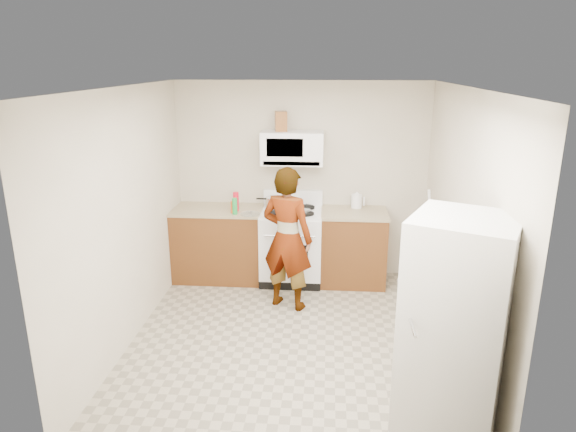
# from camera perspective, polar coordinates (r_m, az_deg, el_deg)

# --- Properties ---
(floor) EXTENTS (3.60, 3.60, 0.00)m
(floor) POSITION_cam_1_polar(r_m,az_deg,el_deg) (5.40, 0.30, -13.45)
(floor) COLOR gray
(floor) RESTS_ON ground
(back_wall) EXTENTS (3.20, 0.02, 2.50)m
(back_wall) POSITION_cam_1_polar(r_m,az_deg,el_deg) (6.61, 1.46, 3.97)
(back_wall) COLOR beige
(back_wall) RESTS_ON floor
(right_wall) EXTENTS (0.02, 3.60, 2.50)m
(right_wall) POSITION_cam_1_polar(r_m,az_deg,el_deg) (5.03, 18.69, -1.09)
(right_wall) COLOR beige
(right_wall) RESTS_ON floor
(cabinet_left) EXTENTS (1.12, 0.62, 0.90)m
(cabinet_left) POSITION_cam_1_polar(r_m,az_deg,el_deg) (6.69, -7.67, -3.17)
(cabinet_left) COLOR #5C3415
(cabinet_left) RESTS_ON floor
(counter_left) EXTENTS (1.14, 0.64, 0.03)m
(counter_left) POSITION_cam_1_polar(r_m,az_deg,el_deg) (6.54, -7.83, 0.67)
(counter_left) COLOR tan
(counter_left) RESTS_ON cabinet_left
(cabinet_right) EXTENTS (0.80, 0.62, 0.90)m
(cabinet_right) POSITION_cam_1_polar(r_m,az_deg,el_deg) (6.55, 7.23, -3.58)
(cabinet_right) COLOR #5C3415
(cabinet_right) RESTS_ON floor
(counter_right) EXTENTS (0.82, 0.64, 0.03)m
(counter_right) POSITION_cam_1_polar(r_m,az_deg,el_deg) (6.41, 7.38, 0.34)
(counter_right) COLOR tan
(counter_right) RESTS_ON cabinet_right
(gas_range) EXTENTS (0.76, 0.65, 1.13)m
(gas_range) POSITION_cam_1_polar(r_m,az_deg,el_deg) (6.54, 0.39, -3.16)
(gas_range) COLOR white
(gas_range) RESTS_ON floor
(microwave) EXTENTS (0.76, 0.38, 0.40)m
(microwave) POSITION_cam_1_polar(r_m,az_deg,el_deg) (6.36, 0.50, 7.59)
(microwave) COLOR white
(microwave) RESTS_ON back_wall
(person) EXTENTS (0.70, 0.59, 1.64)m
(person) POSITION_cam_1_polar(r_m,az_deg,el_deg) (5.73, -0.08, -2.54)
(person) COLOR tan
(person) RESTS_ON floor
(fridge) EXTENTS (0.93, 0.93, 1.70)m
(fridge) POSITION_cam_1_polar(r_m,az_deg,el_deg) (4.03, 18.12, -11.77)
(fridge) COLOR beige
(fridge) RESTS_ON floor
(kettle) EXTENTS (0.18, 0.18, 0.17)m
(kettle) POSITION_cam_1_polar(r_m,az_deg,el_deg) (6.56, 7.63, 1.64)
(kettle) COLOR white
(kettle) RESTS_ON counter_right
(jug) EXTENTS (0.16, 0.16, 0.24)m
(jug) POSITION_cam_1_polar(r_m,az_deg,el_deg) (6.33, -0.78, 10.48)
(jug) COLOR brown
(jug) RESTS_ON microwave
(saucepan) EXTENTS (0.26, 0.26, 0.11)m
(saucepan) POSITION_cam_1_polar(r_m,az_deg,el_deg) (6.51, -1.60, 1.59)
(saucepan) COLOR silver
(saucepan) RESTS_ON gas_range
(tray) EXTENTS (0.29, 0.25, 0.05)m
(tray) POSITION_cam_1_polar(r_m,az_deg,el_deg) (6.30, 1.17, 0.55)
(tray) COLOR white
(tray) RESTS_ON gas_range
(bottle_spray) EXTENTS (0.09, 0.09, 0.24)m
(bottle_spray) POSITION_cam_1_polar(r_m,az_deg,el_deg) (6.38, -5.80, 1.60)
(bottle_spray) COLOR red
(bottle_spray) RESTS_ON counter_left
(bottle_hot_sauce) EXTENTS (0.05, 0.05, 0.15)m
(bottle_hot_sauce) POSITION_cam_1_polar(r_m,az_deg,el_deg) (6.31, -6.17, 1.00)
(bottle_hot_sauce) COLOR orange
(bottle_hot_sauce) RESTS_ON counter_left
(bottle_green_cap) EXTENTS (0.08, 0.08, 0.20)m
(bottle_green_cap) POSITION_cam_1_polar(r_m,az_deg,el_deg) (6.25, -5.94, 1.09)
(bottle_green_cap) COLOR #1A913B
(bottle_green_cap) RESTS_ON counter_left
(pot_lid) EXTENTS (0.24, 0.24, 0.01)m
(pot_lid) POSITION_cam_1_polar(r_m,az_deg,el_deg) (6.25, -4.21, 0.24)
(pot_lid) COLOR white
(pot_lid) RESTS_ON counter_left
(broom) EXTENTS (0.21, 0.23, 1.34)m
(broom) POSITION_cam_1_polar(r_m,az_deg,el_deg) (6.24, 15.55, -2.92)
(broom) COLOR white
(broom) RESTS_ON floor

